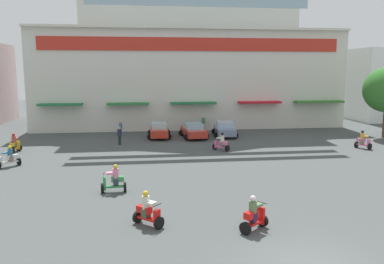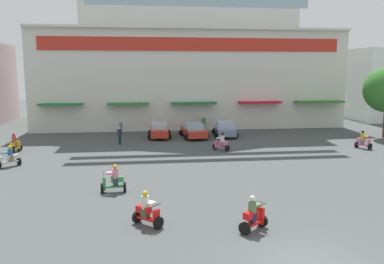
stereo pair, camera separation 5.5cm
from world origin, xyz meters
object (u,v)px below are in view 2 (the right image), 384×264
at_px(parked_car_1, 194,130).
at_px(parked_car_2, 225,129).
at_px(scooter_rider_4, 147,212).
at_px(parked_car_0, 159,130).
at_px(scooter_rider_2, 9,158).
at_px(scooter_rider_6, 363,141).
at_px(pedestrian_2, 120,135).
at_px(pedestrian_1, 204,123).
at_px(scooter_rider_5, 221,143).
at_px(scooter_rider_1, 253,216).
at_px(scooter_rider_3, 114,181).
at_px(pedestrian_0, 121,128).
at_px(scooter_rider_7, 15,144).

xyz_separation_m(parked_car_1, parked_car_2, (3.16, 0.45, 0.02)).
xyz_separation_m(parked_car_1, scooter_rider_4, (-4.78, -21.23, -0.10)).
relative_size(parked_car_0, scooter_rider_2, 2.91).
distance_m(parked_car_0, parked_car_2, 6.45).
xyz_separation_m(scooter_rider_6, pedestrian_2, (-20.25, 4.27, 0.26)).
distance_m(parked_car_1, scooter_rider_6, 15.07).
xyz_separation_m(scooter_rider_2, pedestrian_2, (7.04, 6.99, 0.31)).
distance_m(parked_car_2, pedestrian_2, 10.55).
bearing_deg(pedestrian_1, scooter_rider_5, -90.70).
bearing_deg(parked_car_2, scooter_rider_1, -99.06).
height_order(scooter_rider_3, pedestrian_2, pedestrian_2).
relative_size(parked_car_2, scooter_rider_5, 2.87).
bearing_deg(scooter_rider_6, scooter_rider_3, -154.73).
bearing_deg(scooter_rider_3, parked_car_0, 79.27).
xyz_separation_m(scooter_rider_3, pedestrian_2, (-0.40, 13.64, 0.26)).
bearing_deg(pedestrian_1, pedestrian_0, -165.93).
xyz_separation_m(parked_car_1, scooter_rider_6, (13.35, -7.00, -0.09)).
relative_size(parked_car_1, scooter_rider_3, 2.93).
bearing_deg(parked_car_0, scooter_rider_3, -100.73).
distance_m(scooter_rider_6, scooter_rider_7, 28.45).
bearing_deg(pedestrian_0, parked_car_2, -6.55).
distance_m(parked_car_0, pedestrian_0, 3.88).
bearing_deg(scooter_rider_5, scooter_rider_2, -167.45).
bearing_deg(scooter_rider_4, scooter_rider_5, 67.39).
bearing_deg(parked_car_0, pedestrian_1, 33.67).
bearing_deg(parked_car_1, pedestrian_1, 67.43).
height_order(parked_car_1, scooter_rider_5, scooter_rider_5).
height_order(scooter_rider_1, scooter_rider_3, scooter_rider_3).
relative_size(scooter_rider_6, scooter_rider_7, 0.98).
xyz_separation_m(parked_car_2, scooter_rider_7, (-18.18, -5.33, -0.10)).
xyz_separation_m(scooter_rider_7, pedestrian_0, (8.00, 6.50, 0.25)).
bearing_deg(scooter_rider_4, scooter_rider_3, 109.43).
bearing_deg(scooter_rider_6, parked_car_1, 152.33).
distance_m(scooter_rider_1, scooter_rider_6, 20.63).
xyz_separation_m(parked_car_0, pedestrian_2, (-3.61, -3.27, 0.16)).
bearing_deg(scooter_rider_1, scooter_rider_2, 136.92).
bearing_deg(scooter_rider_4, scooter_rider_2, 128.52).
bearing_deg(parked_car_2, scooter_rider_5, -104.27).
distance_m(scooter_rider_2, scooter_rider_5, 15.76).
bearing_deg(scooter_rider_6, pedestrian_1, 137.57).
xyz_separation_m(parked_car_1, pedestrian_0, (-7.01, 1.62, 0.17)).
bearing_deg(parked_car_1, scooter_rider_1, -91.20).
xyz_separation_m(pedestrian_0, pedestrian_2, (0.12, -4.35, 0.00)).
bearing_deg(pedestrian_0, scooter_rider_3, -88.34).
xyz_separation_m(parked_car_1, scooter_rider_2, (-13.94, -9.72, -0.13)).
bearing_deg(scooter_rider_4, scooter_rider_7, 122.06).
xyz_separation_m(scooter_rider_1, scooter_rider_6, (13.82, 15.32, -0.01)).
bearing_deg(pedestrian_1, parked_car_1, -112.57).
bearing_deg(parked_car_0, scooter_rider_6, -24.38).
height_order(parked_car_0, scooter_rider_2, parked_car_0).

